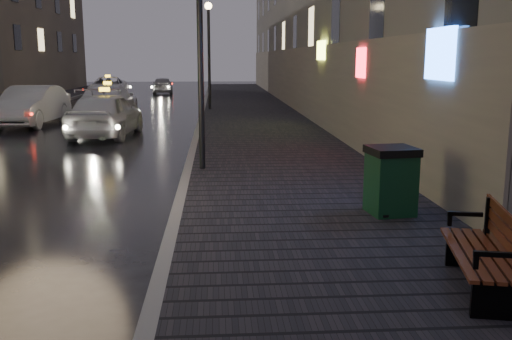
{
  "coord_description": "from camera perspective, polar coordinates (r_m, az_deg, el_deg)",
  "views": [
    {
      "loc": [
        2.21,
        -7.36,
        2.74
      ],
      "look_at": [
        2.87,
        2.16,
        0.85
      ],
      "focal_mm": 40.0,
      "sensor_mm": 36.0,
      "label": 1
    }
  ],
  "objects": [
    {
      "name": "ground",
      "position": [
        8.16,
        -19.67,
        -9.1
      ],
      "size": [
        120.0,
        120.0,
        0.0
      ],
      "primitive_type": "plane",
      "color": "black",
      "rests_on": "ground"
    },
    {
      "name": "trash_bin",
      "position": [
        9.79,
        13.33,
        -0.97
      ],
      "size": [
        0.83,
        0.83,
        1.13
      ],
      "rotation": [
        0.0,
        0.0,
        0.12
      ],
      "color": "#0E331C",
      "rests_on": "sidewalk"
    },
    {
      "name": "taxi_mid",
      "position": [
        26.82,
        -14.55,
        6.63
      ],
      "size": [
        2.28,
        5.38,
        1.55
      ],
      "primitive_type": "imported",
      "rotation": [
        0.0,
        0.0,
        3.16
      ],
      "color": "silver",
      "rests_on": "ground"
    },
    {
      "name": "lamp_near",
      "position": [
        13.39,
        -5.64,
        14.35
      ],
      "size": [
        0.36,
        0.36,
        5.28
      ],
      "color": "black",
      "rests_on": "sidewalk"
    },
    {
      "name": "lamp_far",
      "position": [
        29.37,
        -4.74,
        12.61
      ],
      "size": [
        0.36,
        0.36,
        5.28
      ],
      "color": "black",
      "rests_on": "sidewalk"
    },
    {
      "name": "taxi_near",
      "position": [
        20.64,
        -14.8,
        5.41
      ],
      "size": [
        2.24,
        4.78,
        1.58
      ],
      "primitive_type": "imported",
      "rotation": [
        0.0,
        0.0,
        3.06
      ],
      "color": "silver",
      "rests_on": "ground"
    },
    {
      "name": "curb",
      "position": [
        28.49,
        -5.36,
        5.77
      ],
      "size": [
        0.2,
        58.0,
        0.15
      ],
      "primitive_type": "cube",
      "color": "slate",
      "rests_on": "ground"
    },
    {
      "name": "sidewalk",
      "position": [
        28.53,
        -0.51,
        5.83
      ],
      "size": [
        4.6,
        58.0,
        0.15
      ],
      "primitive_type": "cube",
      "color": "black",
      "rests_on": "ground"
    },
    {
      "name": "building_far_c",
      "position": [
        49.03,
        -23.28,
        13.53
      ],
      "size": [
        6.0,
        22.0,
        11.0
      ],
      "primitive_type": "cube",
      "color": "#6B6051",
      "rests_on": "ground"
    },
    {
      "name": "car_far",
      "position": [
        44.65,
        -9.32,
        8.35
      ],
      "size": [
        1.82,
        3.88,
        1.28
      ],
      "primitive_type": "imported",
      "rotation": [
        0.0,
        0.0,
        3.22
      ],
      "color": "gray",
      "rests_on": "ground"
    },
    {
      "name": "bench",
      "position": [
        6.94,
        22.23,
        -7.52
      ],
      "size": [
        1.0,
        1.89,
        0.92
      ],
      "rotation": [
        0.0,
        0.0,
        -0.23
      ],
      "color": "black",
      "rests_on": "sidewalk"
    },
    {
      "name": "taxi_far",
      "position": [
        41.02,
        -14.56,
        8.01
      ],
      "size": [
        2.86,
        5.37,
        1.44
      ],
      "primitive_type": "imported",
      "rotation": [
        0.0,
        0.0,
        0.09
      ],
      "color": "white",
      "rests_on": "ground"
    },
    {
      "name": "car_left_mid",
      "position": [
        25.14,
        -21.56,
        6.0
      ],
      "size": [
        2.05,
        4.99,
        1.61
      ],
      "primitive_type": "imported",
      "rotation": [
        0.0,
        0.0,
        -0.07
      ],
      "color": "#A5A5AD",
      "rests_on": "ground"
    },
    {
      "name": "curb_far",
      "position": [
        30.06,
        -22.64,
        5.25
      ],
      "size": [
        0.2,
        58.0,
        0.15
      ],
      "primitive_type": "cube",
      "color": "slate",
      "rests_on": "ground"
    }
  ]
}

